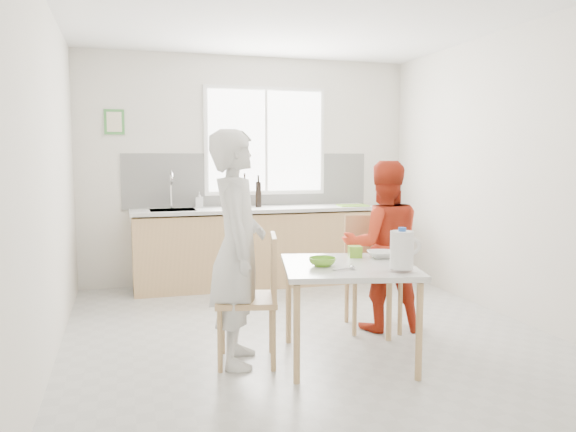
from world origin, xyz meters
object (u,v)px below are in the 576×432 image
at_px(bowl_green, 322,262).
at_px(milk_jug, 402,249).
at_px(wine_bottle_a, 245,193).
at_px(chair_far, 371,266).
at_px(person_white, 238,248).
at_px(chair_left, 256,293).
at_px(dining_table, 348,274).
at_px(wine_bottle_b, 258,194).
at_px(bowl_white, 381,254).
at_px(person_red, 383,246).

height_order(bowl_green, milk_jug, milk_jug).
distance_m(milk_jug, wine_bottle_a, 3.11).
bearing_deg(chair_far, person_white, -144.65).
bearing_deg(chair_left, wine_bottle_a, -177.58).
distance_m(chair_left, wine_bottle_a, 2.67).
xyz_separation_m(dining_table, wine_bottle_b, (-0.05, 2.65, 0.42)).
bearing_deg(person_white, wine_bottle_a, -0.53).
bearing_deg(wine_bottle_b, dining_table, -88.97).
bearing_deg(chair_far, bowl_green, -122.16).
xyz_separation_m(person_white, bowl_white, (1.14, -0.00, -0.10)).
distance_m(chair_far, person_white, 1.46).
bearing_deg(milk_jug, person_red, 83.89).
xyz_separation_m(chair_far, person_white, (-1.32, -0.55, 0.31)).
relative_size(chair_far, person_red, 0.67).
bearing_deg(chair_far, chair_left, -141.26).
distance_m(person_white, wine_bottle_b, 2.59).
xyz_separation_m(bowl_green, bowl_white, (0.55, 0.18, -0.00)).
distance_m(person_red, bowl_green, 1.02).
bearing_deg(wine_bottle_b, chair_left, -103.81).
xyz_separation_m(wine_bottle_a, wine_bottle_b, (0.15, -0.08, -0.01)).
bearing_deg(bowl_white, wine_bottle_a, 102.05).
xyz_separation_m(person_white, bowl_green, (0.59, -0.18, -0.10)).
xyz_separation_m(person_red, wine_bottle_a, (-0.78, 2.09, 0.34)).
bearing_deg(person_red, dining_table, 59.74).
bearing_deg(chair_far, person_red, -44.24).
relative_size(dining_table, chair_far, 1.14).
relative_size(person_white, wine_bottle_b, 5.70).
relative_size(bowl_green, wine_bottle_a, 0.61).
distance_m(bowl_green, milk_jug, 0.59).
bearing_deg(person_white, bowl_white, -77.34).
relative_size(dining_table, chair_left, 1.19).
distance_m(person_red, milk_jug, 1.04).
relative_size(person_red, bowl_green, 7.54).
xyz_separation_m(bowl_green, wine_bottle_b, (0.16, 2.65, 0.31)).
distance_m(bowl_white, wine_bottle_a, 2.62).
bearing_deg(bowl_white, chair_far, 72.35).
xyz_separation_m(person_white, milk_jug, (1.05, -0.52, 0.02)).
height_order(person_red, wine_bottle_a, person_red).
bearing_deg(chair_left, wine_bottle_b, 178.87).
height_order(milk_jug, wine_bottle_b, wine_bottle_b).
relative_size(dining_table, wine_bottle_b, 3.75).
bearing_deg(bowl_green, wine_bottle_a, 89.78).
distance_m(chair_left, milk_jug, 1.10).
distance_m(chair_far, bowl_green, 1.05).
xyz_separation_m(dining_table, person_white, (-0.79, 0.18, 0.20)).
xyz_separation_m(milk_jug, wine_bottle_a, (-0.45, 3.07, 0.20)).
bearing_deg(milk_jug, chair_left, 164.44).
height_order(person_red, bowl_white, person_red).
relative_size(person_white, bowl_white, 7.97).
distance_m(person_white, wine_bottle_a, 2.62).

